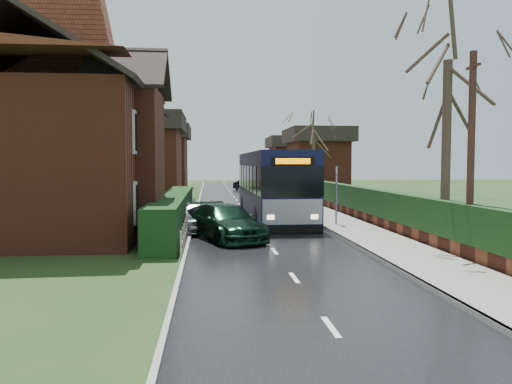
{
  "coord_description": "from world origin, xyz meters",
  "views": [
    {
      "loc": [
        -2.25,
        -18.95,
        3.07
      ],
      "look_at": [
        -0.19,
        2.86,
        1.8
      ],
      "focal_mm": 35.0,
      "sensor_mm": 36.0,
      "label": 1
    }
  ],
  "objects": [
    {
      "name": "kerb_right",
      "position": [
        3.05,
        10.0,
        0.07
      ],
      "size": [
        0.12,
        100.0,
        0.14
      ],
      "primitive_type": "cube",
      "color": "gray",
      "rests_on": "ground"
    },
    {
      "name": "bus_stop_sign",
      "position": [
        3.84,
        4.42,
        1.93
      ],
      "size": [
        0.18,
        0.44,
        2.93
      ],
      "rotation": [
        0.0,
        0.0,
        -0.28
      ],
      "color": "slate",
      "rests_on": "ground"
    },
    {
      "name": "telegraph_pole",
      "position": [
        5.8,
        -4.25,
        3.28
      ],
      "size": [
        0.22,
        0.84,
        6.48
      ],
      "rotation": [
        0.0,
        0.0,
        -0.05
      ],
      "color": "#321A16",
      "rests_on": "ground"
    },
    {
      "name": "tree_right_near",
      "position": [
        6.0,
        -2.22,
        7.07
      ],
      "size": [
        4.38,
        4.38,
        9.47
      ],
      "color": "#3B2B23",
      "rests_on": "ground"
    },
    {
      "name": "road",
      "position": [
        0.0,
        10.0,
        0.01
      ],
      "size": [
        6.0,
        100.0,
        0.02
      ],
      "primitive_type": "cube",
      "color": "black",
      "rests_on": "ground"
    },
    {
      "name": "right_wall_hedge",
      "position": [
        5.8,
        10.0,
        1.02
      ],
      "size": [
        0.6,
        50.0,
        1.8
      ],
      "color": "maroon",
      "rests_on": "ground"
    },
    {
      "name": "pavement",
      "position": [
        4.25,
        10.0,
        0.07
      ],
      "size": [
        2.5,
        100.0,
        0.14
      ],
      "primitive_type": "cube",
      "color": "slate",
      "rests_on": "ground"
    },
    {
      "name": "tree_right_far",
      "position": [
        6.15,
        20.7,
        5.75
      ],
      "size": [
        3.99,
        3.99,
        7.7
      ],
      "color": "#3D3224",
      "rests_on": "ground"
    },
    {
      "name": "tree_house_side",
      "position": [
        -10.38,
        10.0,
        8.11
      ],
      "size": [
        4.78,
        4.78,
        10.86
      ],
      "color": "#3A2F22",
      "rests_on": "ground"
    },
    {
      "name": "picket_fence",
      "position": [
        -3.15,
        5.0,
        0.45
      ],
      "size": [
        0.1,
        16.0,
        0.9
      ],
      "primitive_type": null,
      "color": "gray",
      "rests_on": "ground"
    },
    {
      "name": "car_distant",
      "position": [
        2.0,
        36.8,
        0.71
      ],
      "size": [
        3.11,
        4.53,
        1.42
      ],
      "primitive_type": "imported",
      "rotation": [
        0.0,
        0.0,
        3.56
      ],
      "color": "black",
      "rests_on": "ground"
    },
    {
      "name": "ground",
      "position": [
        0.0,
        0.0,
        0.0
      ],
      "size": [
        140.0,
        140.0,
        0.0
      ],
      "primitive_type": "plane",
      "color": "#34471E",
      "rests_on": "ground"
    },
    {
      "name": "car_green",
      "position": [
        -1.6,
        0.94,
        0.71
      ],
      "size": [
        3.61,
        5.28,
        1.42
      ],
      "primitive_type": "imported",
      "rotation": [
        0.0,
        0.0,
        0.37
      ],
      "color": "black",
      "rests_on": "ground"
    },
    {
      "name": "kerb_left",
      "position": [
        -3.05,
        10.0,
        0.05
      ],
      "size": [
        0.12,
        100.0,
        0.1
      ],
      "primitive_type": "cube",
      "color": "gray",
      "rests_on": "ground"
    },
    {
      "name": "bus",
      "position": [
        1.22,
        8.04,
        1.81
      ],
      "size": [
        2.94,
        12.04,
        3.65
      ],
      "rotation": [
        0.0,
        0.0,
        0.02
      ],
      "color": "black",
      "rests_on": "ground"
    },
    {
      "name": "front_hedge",
      "position": [
        -3.9,
        5.0,
        0.8
      ],
      "size": [
        1.2,
        16.0,
        1.6
      ],
      "primitive_type": "cube",
      "color": "black",
      "rests_on": "ground"
    },
    {
      "name": "brick_house",
      "position": [
        -8.73,
        4.78,
        4.38
      ],
      "size": [
        9.3,
        14.6,
        10.3
      ],
      "color": "maroon",
      "rests_on": "ground"
    },
    {
      "name": "car_silver",
      "position": [
        -2.8,
        3.43,
        0.7
      ],
      "size": [
        1.98,
        4.22,
        1.4
      ],
      "primitive_type": "imported",
      "rotation": [
        0.0,
        0.0,
        0.08
      ],
      "color": "#B5B3B8",
      "rests_on": "ground"
    }
  ]
}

